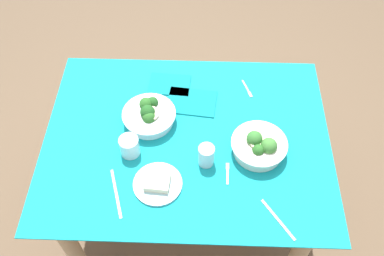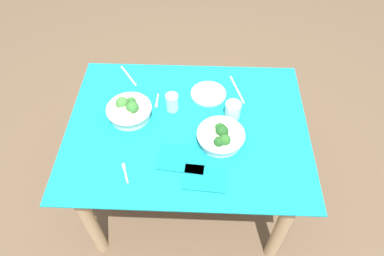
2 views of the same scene
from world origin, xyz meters
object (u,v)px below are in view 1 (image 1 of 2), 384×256
(bread_side_plate, at_px, (158,183))
(fork_by_near_bowl, at_px, (227,173))
(broccoli_bowl_near, at_px, (149,115))
(table_knife_right, at_px, (116,193))
(table_knife_left, at_px, (278,220))
(broccoli_bowl_far, at_px, (259,146))
(napkin_folded_upper, at_px, (170,84))
(water_glass_side, at_px, (130,146))
(water_glass_center, at_px, (206,155))
(fork_by_far_bowl, at_px, (247,89))
(napkin_folded_lower, at_px, (192,102))

(bread_side_plate, xyz_separation_m, fork_by_near_bowl, (-0.27, -0.06, -0.01))
(broccoli_bowl_near, relative_size, bread_side_plate, 1.19)
(broccoli_bowl_near, xyz_separation_m, table_knife_right, (0.09, 0.35, -0.03))
(table_knife_left, bearing_deg, fork_by_near_bowl, 8.54)
(fork_by_near_bowl, height_order, table_knife_right, same)
(broccoli_bowl_far, distance_m, bread_side_plate, 0.43)
(napkin_folded_upper, bearing_deg, water_glass_side, 70.40)
(bread_side_plate, bearing_deg, water_glass_center, -149.27)
(broccoli_bowl_near, bearing_deg, table_knife_right, 75.06)
(water_glass_center, relative_size, fork_by_near_bowl, 0.99)
(water_glass_center, bearing_deg, bread_side_plate, 30.73)
(water_glass_center, bearing_deg, fork_by_far_bowl, -114.97)
(broccoli_bowl_near, bearing_deg, water_glass_side, 69.36)
(broccoli_bowl_near, relative_size, water_glass_center, 2.37)
(fork_by_near_bowl, bearing_deg, table_knife_right, 105.17)
(bread_side_plate, relative_size, water_glass_side, 2.20)
(water_glass_center, bearing_deg, napkin_folded_lower, -77.82)
(bread_side_plate, relative_size, fork_by_far_bowl, 1.82)
(water_glass_side, bearing_deg, broccoli_bowl_far, -177.82)
(broccoli_bowl_near, xyz_separation_m, napkin_folded_lower, (-0.18, -0.11, -0.03))
(broccoli_bowl_far, relative_size, fork_by_near_bowl, 2.32)
(table_knife_right, height_order, napkin_folded_upper, napkin_folded_upper)
(fork_by_near_bowl, bearing_deg, napkin_folded_upper, 30.57)
(table_knife_right, xyz_separation_m, napkin_folded_upper, (-0.17, -0.56, 0.00))
(napkin_folded_upper, bearing_deg, fork_by_far_bowl, 177.08)
(napkin_folded_upper, xyz_separation_m, napkin_folded_lower, (-0.11, 0.10, 0.00))
(fork_by_far_bowl, bearing_deg, water_glass_side, -74.02)
(broccoli_bowl_far, height_order, table_knife_right, broccoli_bowl_far)
(napkin_folded_lower, bearing_deg, napkin_folded_upper, -43.80)
(water_glass_side, xyz_separation_m, table_knife_left, (-0.57, 0.28, -0.04))
(broccoli_bowl_far, xyz_separation_m, table_knife_right, (0.55, 0.21, -0.04))
(fork_by_far_bowl, distance_m, table_knife_left, 0.64)
(broccoli_bowl_near, relative_size, fork_by_near_bowl, 2.33)
(bread_side_plate, relative_size, table_knife_left, 1.01)
(broccoli_bowl_far, bearing_deg, fork_by_far_bowl, -85.38)
(water_glass_center, height_order, napkin_folded_lower, water_glass_center)
(fork_by_far_bowl, bearing_deg, table_knife_right, -63.80)
(broccoli_bowl_near, xyz_separation_m, fork_by_far_bowl, (-0.43, -0.19, -0.03))
(water_glass_center, distance_m, table_knife_left, 0.36)
(broccoli_bowl_far, xyz_separation_m, broccoli_bowl_near, (0.45, -0.14, -0.00))
(broccoli_bowl_far, relative_size, water_glass_side, 2.62)
(broccoli_bowl_far, bearing_deg, bread_side_plate, 22.78)
(broccoli_bowl_near, xyz_separation_m, fork_by_near_bowl, (-0.33, 0.25, -0.03))
(fork_by_near_bowl, bearing_deg, water_glass_center, 61.78)
(broccoli_bowl_far, height_order, napkin_folded_upper, broccoli_bowl_far)
(napkin_folded_lower, bearing_deg, fork_by_near_bowl, 113.01)
(water_glass_center, relative_size, fork_by_far_bowl, 0.92)
(table_knife_right, bearing_deg, table_knife_left, -115.78)
(water_glass_side, bearing_deg, water_glass_center, 173.19)
(napkin_folded_lower, bearing_deg, water_glass_center, 102.18)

